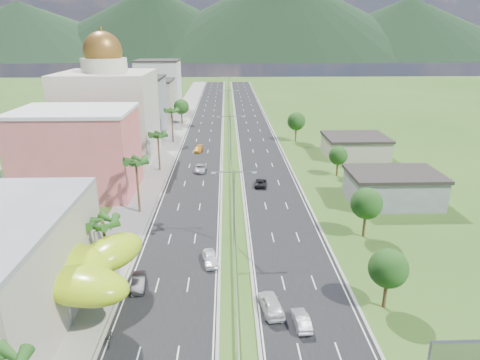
{
  "coord_description": "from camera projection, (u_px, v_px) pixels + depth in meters",
  "views": [
    {
      "loc": [
        -0.91,
        -44.01,
        28.34
      ],
      "look_at": [
        1.05,
        17.67,
        7.0
      ],
      "focal_mm": 32.0,
      "sensor_mm": 36.0,
      "label": 1
    }
  ],
  "objects": [
    {
      "name": "ground",
      "position": [
        236.0,
        284.0,
        50.86
      ],
      "size": [
        500.0,
        500.0,
        0.0
      ],
      "primitive_type": "plane",
      "color": "#2D5119",
      "rests_on": "ground"
    },
    {
      "name": "road_left",
      "position": [
        206.0,
        127.0,
        135.65
      ],
      "size": [
        11.0,
        260.0,
        0.04
      ],
      "primitive_type": "cube",
      "color": "black",
      "rests_on": "ground"
    },
    {
      "name": "road_right",
      "position": [
        253.0,
        126.0,
        136.1
      ],
      "size": [
        11.0,
        260.0,
        0.04
      ],
      "primitive_type": "cube",
      "color": "black",
      "rests_on": "ground"
    },
    {
      "name": "sidewalk_left",
      "position": [
        176.0,
        127.0,
        135.35
      ],
      "size": [
        7.0,
        260.0,
        0.12
      ],
      "primitive_type": "cube",
      "color": "gray",
      "rests_on": "ground"
    },
    {
      "name": "median_guardrail",
      "position": [
        230.0,
        138.0,
        118.66
      ],
      "size": [
        0.1,
        216.06,
        0.76
      ],
      "color": "gray",
      "rests_on": "ground"
    },
    {
      "name": "streetlight_median_b",
      "position": [
        234.0,
        200.0,
        58.1
      ],
      "size": [
        6.04,
        0.25,
        11.0
      ],
      "color": "gray",
      "rests_on": "ground"
    },
    {
      "name": "streetlight_median_c",
      "position": [
        231.0,
        134.0,
        95.89
      ],
      "size": [
        6.04,
        0.25,
        11.0
      ],
      "color": "gray",
      "rests_on": "ground"
    },
    {
      "name": "streetlight_median_d",
      "position": [
        229.0,
        103.0,
        138.4
      ],
      "size": [
        6.04,
        0.25,
        11.0
      ],
      "color": "gray",
      "rests_on": "ground"
    },
    {
      "name": "streetlight_median_e",
      "position": [
        228.0,
        86.0,
        180.91
      ],
      "size": [
        6.04,
        0.25,
        11.0
      ],
      "color": "gray",
      "rests_on": "ground"
    },
    {
      "name": "lime_canopy",
      "position": [
        46.0,
        267.0,
        44.85
      ],
      "size": [
        18.0,
        15.0,
        7.4
      ],
      "color": "#A2C813",
      "rests_on": "ground"
    },
    {
      "name": "pink_shophouse",
      "position": [
        78.0,
        153.0,
        77.8
      ],
      "size": [
        20.0,
        15.0,
        15.0
      ],
      "primitive_type": "cube",
      "color": "#D46157",
      "rests_on": "ground"
    },
    {
      "name": "domed_building",
      "position": [
        109.0,
        111.0,
        98.27
      ],
      "size": [
        20.0,
        20.0,
        28.7
      ],
      "color": "beige",
      "rests_on": "ground"
    },
    {
      "name": "midrise_grey",
      "position": [
        136.0,
        107.0,
        123.01
      ],
      "size": [
        16.0,
        15.0,
        16.0
      ],
      "primitive_type": "cube",
      "color": "gray",
      "rests_on": "ground"
    },
    {
      "name": "midrise_beige",
      "position": [
        149.0,
        101.0,
        144.28
      ],
      "size": [
        16.0,
        15.0,
        13.0
      ],
      "primitive_type": "cube",
      "color": "#AEA38F",
      "rests_on": "ground"
    },
    {
      "name": "midrise_white",
      "position": [
        159.0,
        85.0,
        165.19
      ],
      "size": [
        16.0,
        15.0,
        18.0
      ],
      "primitive_type": "cube",
      "color": "silver",
      "rests_on": "ground"
    },
    {
      "name": "billboard",
      "position": [
        461.0,
        360.0,
        32.93
      ],
      "size": [
        5.2,
        0.35,
        6.2
      ],
      "color": "gray",
      "rests_on": "ground"
    },
    {
      "name": "shed_near",
      "position": [
        393.0,
        189.0,
        74.5
      ],
      "size": [
        15.0,
        10.0,
        5.0
      ],
      "primitive_type": "cube",
      "color": "gray",
      "rests_on": "ground"
    },
    {
      "name": "shed_far",
      "position": [
        355.0,
        147.0,
        103.0
      ],
      "size": [
        14.0,
        12.0,
        4.4
      ],
      "primitive_type": "cube",
      "color": "#AEA38F",
      "rests_on": "ground"
    },
    {
      "name": "palm_tree_b",
      "position": [
        103.0,
        225.0,
        49.98
      ],
      "size": [
        3.6,
        3.6,
        8.1
      ],
      "color": "#47301C",
      "rests_on": "ground"
    },
    {
      "name": "palm_tree_c",
      "position": [
        136.0,
        163.0,
        68.4
      ],
      "size": [
        3.6,
        3.6,
        9.6
      ],
      "color": "#47301C",
      "rests_on": "ground"
    },
    {
      "name": "palm_tree_d",
      "position": [
        158.0,
        136.0,
        90.44
      ],
      "size": [
        3.6,
        3.6,
        8.6
      ],
      "color": "#47301C",
      "rests_on": "ground"
    },
    {
      "name": "palm_tree_e",
      "position": [
        172.0,
        112.0,
        113.81
      ],
      "size": [
        3.6,
        3.6,
        9.4
      ],
      "color": "#47301C",
      "rests_on": "ground"
    },
    {
      "name": "leafy_tree_lfar",
      "position": [
        181.0,
        107.0,
        138.31
      ],
      "size": [
        4.9,
        4.9,
        8.05
      ],
      "color": "#47301C",
      "rests_on": "ground"
    },
    {
      "name": "leafy_tree_ra",
      "position": [
        388.0,
        269.0,
        45.06
      ],
      "size": [
        4.2,
        4.2,
        6.9
      ],
      "color": "#47301C",
      "rests_on": "ground"
    },
    {
      "name": "leafy_tree_rb",
      "position": [
        367.0,
        204.0,
        61.08
      ],
      "size": [
        4.55,
        4.55,
        7.47
      ],
      "color": "#47301C",
      "rests_on": "ground"
    },
    {
      "name": "leafy_tree_rc",
      "position": [
        338.0,
        156.0,
        87.88
      ],
      "size": [
        3.85,
        3.85,
        6.33
      ],
      "color": "#47301C",
      "rests_on": "ground"
    },
    {
      "name": "leafy_tree_rd",
      "position": [
        296.0,
        121.0,
        115.71
      ],
      "size": [
        4.9,
        4.9,
        8.05
      ],
      "color": "#47301C",
      "rests_on": "ground"
    },
    {
      "name": "mountain_ridge",
      "position": [
        280.0,
        59.0,
        477.75
      ],
      "size": [
        860.0,
        140.0,
        90.0
      ],
      "primitive_type": null,
      "color": "black",
      "rests_on": "ground"
    },
    {
      "name": "car_white_near_left",
      "position": [
        210.0,
        258.0,
        55.07
      ],
      "size": [
        2.41,
        4.57,
        1.48
      ],
      "primitive_type": "imported",
      "rotation": [
        0.0,
        0.0,
        0.16
      ],
      "color": "white",
      "rests_on": "road_left"
    },
    {
      "name": "car_dark_left",
      "position": [
        139.0,
        282.0,
        49.88
      ],
      "size": [
        2.0,
        4.45,
        1.42
      ],
      "primitive_type": "imported",
      "rotation": [
        0.0,
        0.0,
        0.12
      ],
      "color": "black",
      "rests_on": "road_left"
    },
    {
      "name": "car_silver_mid_left",
      "position": [
        200.0,
        168.0,
        91.82
      ],
      "size": [
        2.61,
        5.18,
        1.41
      ],
      "primitive_type": "imported",
      "rotation": [
        0.0,
        0.0,
        -0.05
      ],
      "color": "#B1B5B9",
      "rests_on": "road_left"
    },
    {
      "name": "car_yellow_far_left",
      "position": [
        198.0,
        149.0,
        107.23
      ],
      "size": [
        2.23,
        4.62,
        1.3
      ],
      "primitive_type": "imported",
      "rotation": [
        0.0,
        0.0,
        -0.09
      ],
      "color": "orange",
      "rests_on": "road_left"
    },
    {
      "name": "car_white_near_right",
      "position": [
        271.0,
        304.0,
        45.62
      ],
      "size": [
        2.88,
        5.4,
        1.75
      ],
      "primitive_type": "imported",
      "rotation": [
        0.0,
        0.0,
        3.31
      ],
      "color": "silver",
      "rests_on": "road_right"
    },
    {
      "name": "car_silver_right",
      "position": [
        301.0,
        320.0,
        43.41
      ],
      "size": [
        1.71,
        4.15,
        1.34
      ],
      "primitive_type": "imported",
      "rotation": [
        0.0,
        0.0,
        3.21
      ],
      "color": "#B3B7BC",
      "rests_on": "road_right"
    },
    {
      "name": "car_dark_far_right",
      "position": [
        261.0,
        183.0,
        83.15
      ],
      "size": [
        2.78,
        4.96,
        1.31
      ],
      "primitive_type": "imported",
      "rotation": [
        0.0,
        0.0,
        3.01
      ],
      "color": "black",
      "rests_on": "road_right"
    },
    {
      "name": "motorcycle",
      "position": [
        110.0,
        337.0,
        40.89
      ],
      "size": [
        0.79,
        2.16,
        1.36
      ],
      "primitive_type": "imported",
      "rotation": [
        0.0,
        0.0,
        0.07
      ],
      "color": "black",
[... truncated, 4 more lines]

